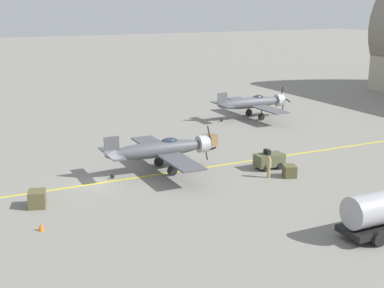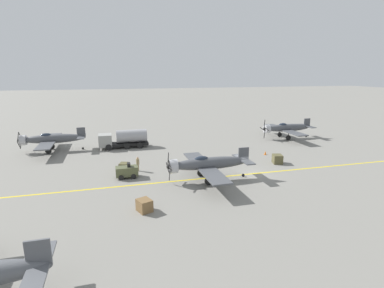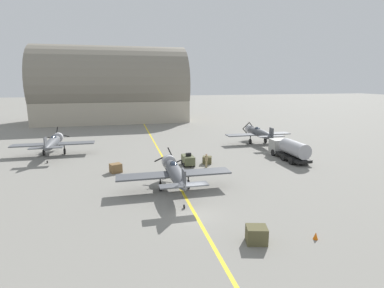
% 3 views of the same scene
% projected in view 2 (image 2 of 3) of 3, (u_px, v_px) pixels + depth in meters
% --- Properties ---
extents(ground_plane, '(400.00, 400.00, 0.00)m').
position_uv_depth(ground_plane, '(247.00, 174.00, 37.06)').
color(ground_plane, gray).
extents(taxiway_stripe, '(0.30, 160.00, 0.01)m').
position_uv_depth(taxiway_stripe, '(247.00, 174.00, 37.06)').
color(taxiway_stripe, yellow).
rests_on(taxiway_stripe, ground).
extents(airplane_near_right, '(12.00, 9.98, 3.79)m').
position_uv_depth(airplane_near_right, '(286.00, 128.00, 56.66)').
color(airplane_near_right, '#494B50').
rests_on(airplane_near_right, ground).
extents(airplane_mid_center, '(12.00, 9.98, 3.68)m').
position_uv_depth(airplane_mid_center, '(207.00, 164.00, 34.56)').
color(airplane_mid_center, '#4C4F54').
rests_on(airplane_mid_center, ground).
extents(airplane_far_right, '(12.00, 9.98, 3.65)m').
position_uv_depth(airplane_far_right, '(51.00, 139.00, 47.33)').
color(airplane_far_right, '#4E5055').
rests_on(airplane_far_right, ground).
extents(fuel_tanker, '(2.67, 8.00, 2.98)m').
position_uv_depth(fuel_tanker, '(123.00, 139.00, 49.77)').
color(fuel_tanker, black).
rests_on(fuel_tanker, ground).
extents(tow_tractor, '(1.57, 2.60, 1.79)m').
position_uv_depth(tow_tractor, '(127.00, 171.00, 35.74)').
color(tow_tractor, '#515638').
rests_on(tow_tractor, ground).
extents(ground_crew_inspecting, '(0.41, 0.41, 1.86)m').
position_uv_depth(ground_crew_inspecting, '(138.00, 163.00, 38.10)').
color(ground_crew_inspecting, tan).
rests_on(ground_crew_inspecting, ground).
extents(supply_crate_by_tanker, '(1.49, 1.37, 1.01)m').
position_uv_depth(supply_crate_by_tanker, '(124.00, 167.00, 38.34)').
color(supply_crate_by_tanker, brown).
rests_on(supply_crate_by_tanker, ground).
extents(supply_crate_mid_lane, '(1.66, 1.54, 1.12)m').
position_uv_depth(supply_crate_mid_lane, '(144.00, 205.00, 27.12)').
color(supply_crate_mid_lane, brown).
rests_on(supply_crate_mid_lane, ground).
extents(supply_crate_outboard, '(1.72, 1.55, 1.21)m').
position_uv_depth(supply_crate_outboard, '(277.00, 159.00, 41.40)').
color(supply_crate_outboard, brown).
rests_on(supply_crate_outboard, ground).
extents(traffic_cone, '(0.36, 0.36, 0.55)m').
position_uv_depth(traffic_cone, '(265.00, 153.00, 45.76)').
color(traffic_cone, orange).
rests_on(traffic_cone, ground).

